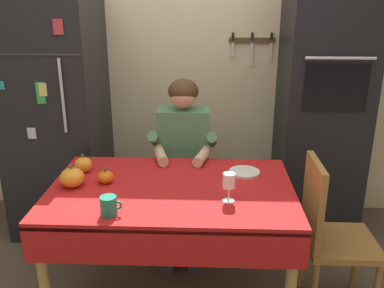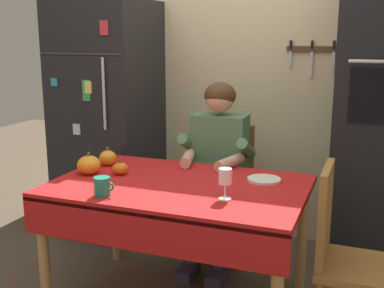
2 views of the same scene
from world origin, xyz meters
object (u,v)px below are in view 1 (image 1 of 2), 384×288
Objects in this scene: dining_table at (171,201)px; pumpkin_medium at (72,178)px; chair_behind_person at (185,171)px; pumpkin_small at (106,177)px; chair_right_side at (328,230)px; wine_glass at (229,182)px; seated_person at (183,152)px; refrigerator at (57,117)px; coffee_mug at (109,206)px; wall_oven at (322,99)px; serving_tray at (244,172)px; pumpkin_large at (83,165)px.

pumpkin_medium is (-0.57, 0.00, 0.14)m from dining_table.
chair_behind_person reaches higher than pumpkin_small.
chair_right_side is at bearing -43.65° from chair_behind_person.
chair_right_side is at bearing 10.78° from wine_glass.
seated_person is (0.03, 0.60, 0.08)m from dining_table.
pumpkin_small is at bearing -55.77° from refrigerator.
pumpkin_small is (-0.71, 0.21, -0.08)m from wine_glass.
seated_person is at bearing 143.63° from chair_right_side.
refrigerator reaches higher than coffee_mug.
refrigerator reaches higher than pumpkin_medium.
pumpkin_small is at bearing -127.72° from seated_person.
wall_oven reaches higher than serving_tray.
refrigerator is 1.03m from seated_person.
chair_behind_person is at bearing 74.22° from coffee_mug.
serving_tray is (0.43, 0.23, 0.09)m from dining_table.
chair_right_side reaches higher than coffee_mug.
dining_table is 11.80× the size of pumpkin_large.
refrigerator is 1.38m from coffee_mug.
wine_glass is (1.27, -1.03, -0.05)m from refrigerator.
refrigerator is 11.16× the size of wine_glass.
pumpkin_medium reaches higher than serving_tray.
pumpkin_medium reaches higher than dining_table.
seated_person reaches higher than chair_behind_person.
refrigerator is 2.10m from chair_right_side.
dining_table is (-1.05, -0.92, -0.39)m from wall_oven.
coffee_mug is 0.69× the size of wine_glass.
chair_right_side is 8.33× the size of coffee_mug.
pumpkin_small is at bearing -119.87° from chair_behind_person.
refrigerator reaches higher than chair_right_side.
pumpkin_medium is 1.03m from serving_tray.
serving_tray is (0.82, 0.18, -0.03)m from pumpkin_small.
refrigerator is at bearing 124.23° from pumpkin_small.
coffee_mug is at bearing -105.78° from chair_behind_person.
pumpkin_small is (-0.42, -0.54, 0.04)m from seated_person.
coffee_mug is 0.59× the size of serving_tray.
pumpkin_large is 0.21m from pumpkin_medium.
pumpkin_large is at bearing 89.16° from pumpkin_medium.
seated_person reaches higher than wine_glass.
serving_tray is (1.38, -0.65, -0.15)m from refrigerator.
seated_person is (0.98, -0.28, -0.16)m from refrigerator.
pumpkin_large is at bearing 138.51° from pumpkin_small.
serving_tray is at bearing -131.82° from wall_oven.
pumpkin_large is (-0.60, -0.58, 0.28)m from chair_behind_person.
wall_oven is 1.11m from seated_person.
serving_tray is at bearing -25.11° from refrigerator.
wall_oven is 1.84m from coffee_mug.
dining_table is at bearing -151.63° from serving_tray.
wall_oven is at bearing 42.95° from coffee_mug.
chair_behind_person is (0.98, -0.09, -0.39)m from refrigerator.
dining_table is 0.61m from seated_person.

